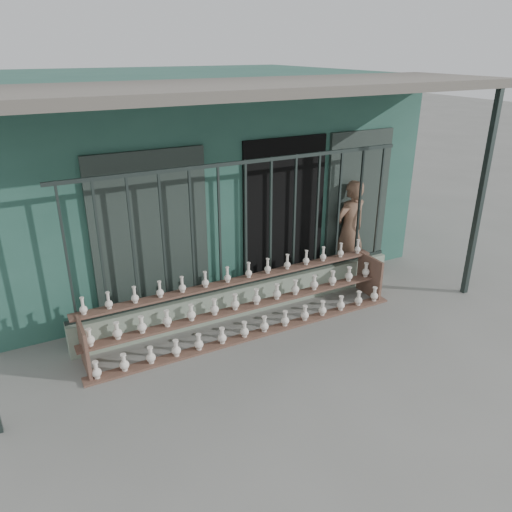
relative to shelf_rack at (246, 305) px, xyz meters
name	(u,v)px	position (x,y,z in m)	size (l,w,h in m)	color
ground	(293,356)	(0.21, -0.88, -0.36)	(60.00, 60.00, 0.00)	slate
workshop_building	(174,164)	(0.21, 3.35, 1.26)	(7.40, 6.60, 3.21)	#285447
parapet_wall	(246,298)	(0.21, 0.42, -0.14)	(5.00, 0.20, 0.45)	gray
security_fence	(246,225)	(0.21, 0.42, 0.98)	(5.00, 0.04, 1.80)	#283330
shelf_rack	(246,305)	(0.00, 0.00, 0.00)	(4.50, 0.68, 0.85)	brown
elderly_woman	(350,230)	(2.26, 0.71, 0.47)	(0.61, 0.40, 1.67)	brown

